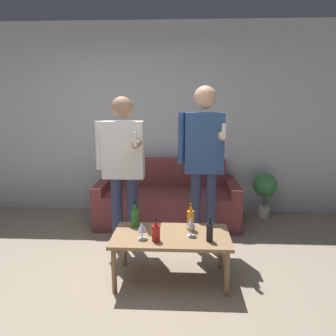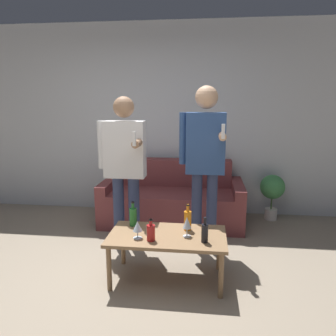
% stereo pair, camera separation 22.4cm
% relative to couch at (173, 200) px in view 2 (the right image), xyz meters
% --- Properties ---
extents(ground_plane, '(16.00, 16.00, 0.00)m').
position_rel_couch_xyz_m(ground_plane, '(-0.34, -1.84, -0.30)').
color(ground_plane, gray).
extents(wall_back, '(8.00, 0.06, 2.70)m').
position_rel_couch_xyz_m(wall_back, '(-0.34, 0.48, 1.05)').
color(wall_back, silver).
rests_on(wall_back, ground_plane).
extents(couch, '(1.86, 0.84, 0.82)m').
position_rel_couch_xyz_m(couch, '(0.00, 0.00, 0.00)').
color(couch, brown).
rests_on(couch, ground_plane).
extents(coffee_table, '(1.06, 0.58, 0.44)m').
position_rel_couch_xyz_m(coffee_table, '(0.11, -1.49, 0.09)').
color(coffee_table, '#8E6B47').
rests_on(coffee_table, ground_plane).
extents(bottle_orange, '(0.06, 0.06, 0.22)m').
position_rel_couch_xyz_m(bottle_orange, '(0.44, -1.61, 0.23)').
color(bottle_orange, black).
rests_on(bottle_orange, coffee_table).
extents(bottle_green, '(0.07, 0.07, 0.24)m').
position_rel_couch_xyz_m(bottle_green, '(-0.25, -1.31, 0.24)').
color(bottle_green, '#23752D').
rests_on(bottle_green, coffee_table).
extents(bottle_dark, '(0.07, 0.07, 0.25)m').
position_rel_couch_xyz_m(bottle_dark, '(0.28, -1.36, 0.24)').
color(bottle_dark, orange).
rests_on(bottle_dark, coffee_table).
extents(bottle_yellow, '(0.07, 0.07, 0.19)m').
position_rel_couch_xyz_m(bottle_yellow, '(-0.02, -1.63, 0.22)').
color(bottle_yellow, '#B21E1E').
rests_on(bottle_yellow, coffee_table).
extents(wine_glass_near, '(0.08, 0.08, 0.18)m').
position_rel_couch_xyz_m(wine_glass_near, '(0.29, -1.51, 0.26)').
color(wine_glass_near, silver).
rests_on(wine_glass_near, coffee_table).
extents(wine_glass_far, '(0.08, 0.08, 0.16)m').
position_rel_couch_xyz_m(wine_glass_far, '(-0.14, -1.60, 0.25)').
color(wine_glass_far, silver).
rests_on(wine_glass_far, coffee_table).
extents(person_standing_left, '(0.52, 0.43, 1.67)m').
position_rel_couch_xyz_m(person_standing_left, '(-0.44, -0.84, 0.68)').
color(person_standing_left, navy).
rests_on(person_standing_left, ground_plane).
extents(person_standing_right, '(0.49, 0.45, 1.78)m').
position_rel_couch_xyz_m(person_standing_right, '(0.43, -0.79, 0.77)').
color(person_standing_right, navy).
rests_on(person_standing_right, ground_plane).
extents(potted_plant, '(0.33, 0.33, 0.63)m').
position_rel_couch_xyz_m(potted_plant, '(1.36, 0.23, 0.13)').
color(potted_plant, silver).
rests_on(potted_plant, ground_plane).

